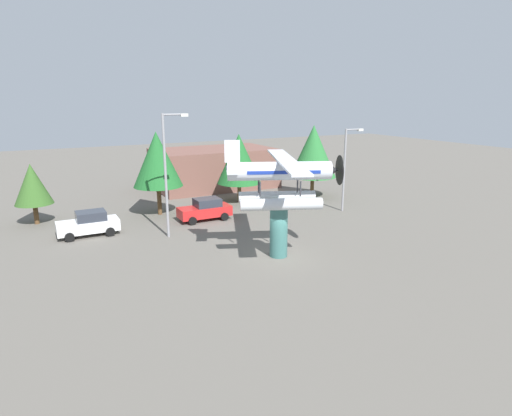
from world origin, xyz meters
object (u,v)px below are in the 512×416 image
Objects in this scene: car_near_white at (89,224)px; car_mid_red at (205,209)px; floatplane_monument at (282,179)px; tree_west at (32,184)px; display_pedestal at (279,231)px; tree_center_back at (239,159)px; streetlight_secondary at (346,163)px; tree_east at (157,159)px; storefront_building at (214,168)px; tree_far_east at (313,151)px; streetlight_primary at (168,168)px.

car_near_white is 8.85m from car_mid_red.
floatplane_monument is 2.11× the size of tree_west.
display_pedestal is 0.77× the size of car_mid_red.
tree_center_back is at bearing -2.22° from tree_west.
floatplane_monument is 1.41× the size of streetlight_secondary.
floatplane_monument is at bearing -73.69° from tree_east.
floatplane_monument reaches higher than streetlight_secondary.
storefront_building is 1.79× the size of tree_far_east.
storefront_building is (9.55, 15.00, -2.85)m from streetlight_primary.
streetlight_secondary is at bearing 56.36° from floatplane_monument.
car_near_white is 0.89× the size of tree_west.
car_near_white is at bearing 150.29° from streetlight_primary.
streetlight_primary is 6.36m from tree_east.
floatplane_monument reaches higher than car_mid_red.
tree_east is 8.03m from tree_center_back.
tree_center_back is (8.91, 7.29, -0.86)m from streetlight_primary.
display_pedestal is at bearing -102.31° from storefront_building.
car_mid_red is 0.49× the size of streetlight_primary.
streetlight_primary reaches higher than tree_east.
tree_west is 24.69m from tree_far_east.
streetlight_secondary is at bearing 32.95° from display_pedestal.
tree_far_east reaches higher than storefront_building.
tree_center_back reaches higher than storefront_building.
streetlight_primary is 18.01m from storefront_building.
streetlight_primary is 11.54m from tree_center_back.
streetlight_primary is at bearing -140.70° from tree_center_back.
streetlight_secondary is 1.01× the size of tree_far_east.
car_near_white is 0.49× the size of streetlight_primary.
storefront_building is at bearing 57.53° from streetlight_primary.
tree_west is at bearing -22.91° from car_mid_red.
floatplane_monument is at bearing 135.03° from car_near_white.
display_pedestal is 14.14m from tree_east.
storefront_building is 1.82× the size of tree_east.
display_pedestal is 22.52m from storefront_building.
car_mid_red is 0.66× the size of tree_center_back.
floatplane_monument is 17.13m from tree_far_east.
storefront_building is at bearing 45.44° from tree_east.
tree_far_east is (15.23, -0.49, -0.14)m from tree_east.
tree_center_back is (14.02, 4.37, 3.21)m from car_near_white.
car_mid_red is 7.53m from tree_center_back.
streetlight_primary reaches higher than streetlight_secondary.
streetlight_secondary is (15.61, 0.04, -0.78)m from streetlight_primary.
display_pedestal is 0.32× the size of floatplane_monument.
floatplane_monument is at bearing -55.39° from streetlight_primary.
car_near_white is (-9.86, 9.92, -0.73)m from display_pedestal.
tree_far_east reaches higher than car_mid_red.
streetlight_secondary is at bearing -18.27° from tree_west.
tree_east is (9.33, -1.68, 1.52)m from tree_west.
car_near_white is at bearing 157.96° from floatplane_monument.
tree_far_east reaches higher than car_near_white.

